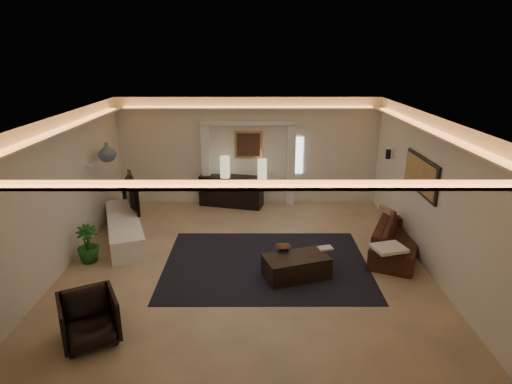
{
  "coord_description": "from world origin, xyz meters",
  "views": [
    {
      "loc": [
        0.19,
        -7.86,
        4.02
      ],
      "look_at": [
        0.2,
        0.6,
        1.25
      ],
      "focal_mm": 30.11,
      "sensor_mm": 36.0,
      "label": 1
    }
  ],
  "objects_px": {
    "coffee_table": "(296,267)",
    "armchair": "(89,319)",
    "sofa": "(397,239)",
    "console": "(231,191)"
  },
  "relations": [
    {
      "from": "coffee_table",
      "to": "armchair",
      "type": "height_order",
      "value": "armchair"
    },
    {
      "from": "sofa",
      "to": "console",
      "type": "bearing_deg",
      "value": 75.36
    },
    {
      "from": "console",
      "to": "coffee_table",
      "type": "bearing_deg",
      "value": -56.24
    },
    {
      "from": "coffee_table",
      "to": "armchair",
      "type": "bearing_deg",
      "value": -168.02
    },
    {
      "from": "console",
      "to": "armchair",
      "type": "relative_size",
      "value": 2.13
    },
    {
      "from": "coffee_table",
      "to": "armchair",
      "type": "distance_m",
      "value": 3.66
    },
    {
      "from": "sofa",
      "to": "coffee_table",
      "type": "height_order",
      "value": "sofa"
    },
    {
      "from": "sofa",
      "to": "armchair",
      "type": "xyz_separation_m",
      "value": [
        -5.36,
        -2.88,
        0.04
      ]
    },
    {
      "from": "console",
      "to": "sofa",
      "type": "distance_m",
      "value": 4.65
    },
    {
      "from": "sofa",
      "to": "coffee_table",
      "type": "bearing_deg",
      "value": 139.42
    }
  ]
}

